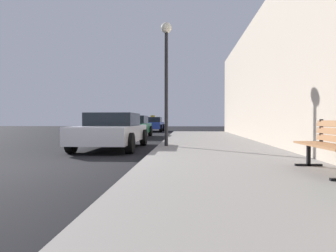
# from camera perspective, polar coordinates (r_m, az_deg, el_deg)

# --- Properties ---
(ground_plane) EXTENTS (80.00, 80.00, 0.00)m
(ground_plane) POSITION_cam_1_polar(r_m,az_deg,el_deg) (7.11, -21.39, -7.18)
(ground_plane) COLOR black
(sidewalk) EXTENTS (4.00, 32.00, 0.15)m
(sidewalk) POSITION_cam_1_polar(r_m,az_deg,el_deg) (6.53, 12.65, -7.21)
(sidewalk) COLOR gray
(sidewalk) RESTS_ON ground_plane
(bench) EXTENTS (0.51, 1.62, 0.89)m
(bench) POSITION_cam_1_polar(r_m,az_deg,el_deg) (5.58, 29.19, -2.72)
(bench) COLOR #9E6B42
(bench) RESTS_ON sidewalk
(street_lamp) EXTENTS (0.36, 0.36, 4.14)m
(street_lamp) POSITION_cam_1_polar(r_m,az_deg,el_deg) (10.05, -0.34, 12.51)
(street_lamp) COLOR black
(street_lamp) RESTS_ON sidewalk
(car_silver) EXTENTS (2.05, 4.43, 1.27)m
(car_silver) POSITION_cam_1_polar(r_m,az_deg,el_deg) (10.61, -10.75, -0.86)
(car_silver) COLOR #B7B7BF
(car_silver) RESTS_ON ground_plane
(car_green) EXTENTS (1.97, 4.11, 1.27)m
(car_green) POSITION_cam_1_polar(r_m,az_deg,el_deg) (17.36, -6.86, -0.06)
(car_green) COLOR #196638
(car_green) RESTS_ON ground_plane
(car_blue) EXTENTS (1.93, 4.26, 1.43)m
(car_blue) POSITION_cam_1_polar(r_m,az_deg,el_deg) (25.86, -3.03, 0.37)
(car_blue) COLOR #233899
(car_blue) RESTS_ON ground_plane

